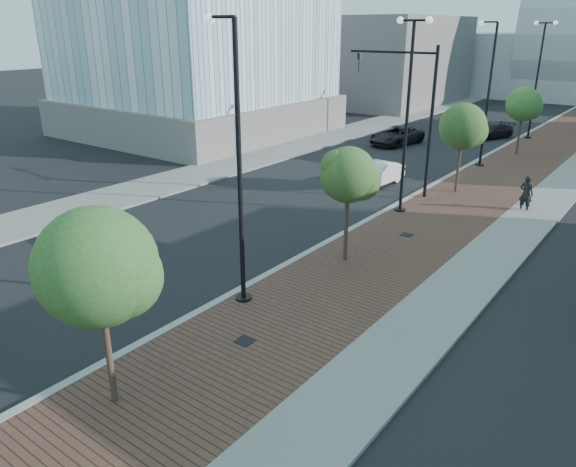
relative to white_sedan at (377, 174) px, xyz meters
The scene contains 20 objects.
sidewalk 15.48m from the white_sedan, 65.91° to the left, with size 7.00×140.00×0.12m, color #4C2D23.
curb 14.41m from the white_sedan, 78.74° to the left, with size 0.30×140.00×0.14m, color gray.
west_sidewalk 17.42m from the white_sedan, 125.81° to the left, with size 4.00×140.00×0.12m, color slate.
white_sedan is the anchor object (origin of this frame).
dark_car_mid 12.36m from the white_sedan, 111.15° to the left, with size 2.36×5.12×1.42m, color black.
dark_car_far 18.87m from the white_sedan, 87.62° to the left, with size 1.69×4.15×1.20m, color black.
pedestrian 8.41m from the white_sedan, ahead, with size 0.69×0.45×1.89m, color black.
streetlight_1 16.63m from the white_sedan, 78.26° to the right, with size 1.44×0.56×9.21m.
streetlight_2 6.63m from the white_sedan, 48.68° to the right, with size 1.72×0.56×9.28m.
streetlight_3 9.50m from the white_sedan, 67.89° to the left, with size 1.44×0.56×9.21m.
streetlight_4 20.82m from the white_sedan, 80.38° to the left, with size 1.72×0.56×9.28m.
traffic_mast 5.06m from the white_sedan, 19.33° to the right, with size 5.09×0.20×8.00m.
tree_0 22.52m from the white_sedan, 78.47° to the right, with size 2.81×2.81×5.17m.
tree_1 12.09m from the white_sedan, 67.68° to the right, with size 2.23×2.16×4.68m.
tree_2 5.54m from the white_sedan, 14.38° to the left, with size 2.56×2.54×5.05m.
tree_3 14.20m from the white_sedan, 71.26° to the left, with size 2.45×2.41×4.91m.
tower_podium 22.07m from the white_sedan, 163.89° to the left, with size 19.00×19.00×3.00m, color slate.
commercial_block_nw 38.45m from the white_sedan, 116.74° to the left, with size 14.00×20.00×10.00m, color #67605C.
utility_cover_1 18.63m from the white_sedan, 73.75° to the right, with size 0.50×0.50×0.02m, color black.
utility_cover_2 8.65m from the white_sedan, 52.86° to the right, with size 0.50×0.50×0.02m, color black.
Camera 1 is at (11.79, -2.34, 8.86)m, focal length 33.87 mm.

